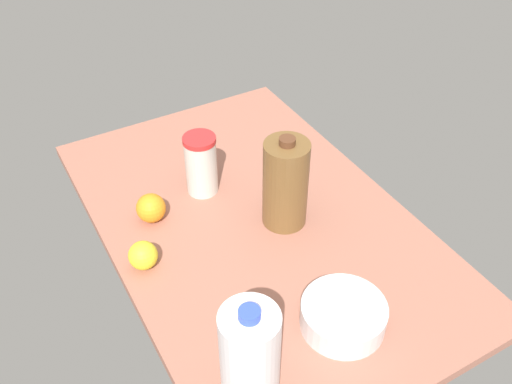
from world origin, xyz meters
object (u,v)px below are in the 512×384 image
tumbler_cup (201,164)px  milk_jug (250,364)px  chocolate_milk_jug (285,184)px  orange_loose (151,208)px  lemon_near_front (143,255)px  mixing_bowl (343,316)px

tumbler_cup → milk_jug: (-63.92, 20.10, 4.70)cm
chocolate_milk_jug → orange_loose: size_ratio=3.35×
chocolate_milk_jug → lemon_near_front: chocolate_milk_jug is taller
milk_jug → mixing_bowl: size_ratio=1.53×
tumbler_cup → mixing_bowl: (-57.40, -6.56, -5.86)cm
lemon_near_front → chocolate_milk_jug: bearing=-94.0°
mixing_bowl → orange_loose: orange_loose is taller
mixing_bowl → lemon_near_front: size_ratio=2.63×
chocolate_milk_jug → orange_loose: bearing=60.2°
tumbler_cup → orange_loose: tumbler_cup is taller
milk_jug → lemon_near_front: size_ratio=4.03×
orange_loose → chocolate_milk_jug: bearing=-119.8°
mixing_bowl → orange_loose: bearing=24.1°
orange_loose → lemon_near_front: 16.78cm
chocolate_milk_jug → orange_loose: 36.19cm
milk_jug → mixing_bowl: (6.51, -26.66, -10.55)cm
milk_jug → orange_loose: bearing=-2.9°
mixing_bowl → chocolate_milk_jug: bearing=-11.0°
tumbler_cup → orange_loose: bearing=104.8°
chocolate_milk_jug → lemon_near_front: size_ratio=3.67×
chocolate_milk_jug → milk_jug: size_ratio=0.91×
tumbler_cup → orange_loose: size_ratio=2.28×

